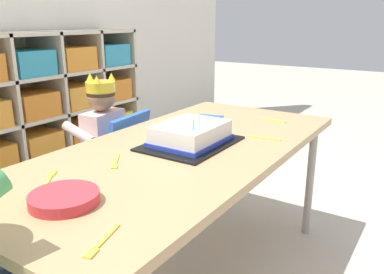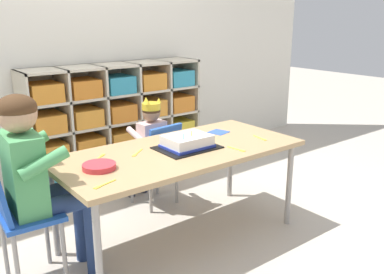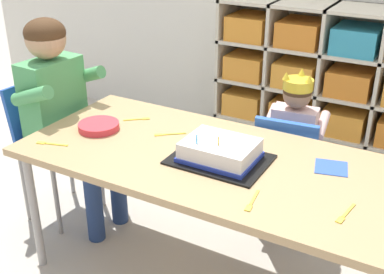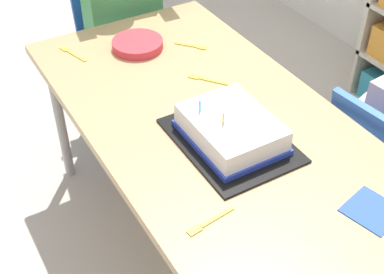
{
  "view_description": "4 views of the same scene",
  "coord_description": "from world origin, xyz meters",
  "px_view_note": "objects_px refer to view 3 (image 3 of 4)",
  "views": [
    {
      "loc": [
        -1.14,
        -0.8,
        1.08
      ],
      "look_at": [
        0.01,
        -0.05,
        0.66
      ],
      "focal_mm": 36.68,
      "sensor_mm": 36.0,
      "label": 1
    },
    {
      "loc": [
        -1.46,
        -2.01,
        1.42
      ],
      "look_at": [
        0.06,
        -0.05,
        0.7
      ],
      "focal_mm": 39.37,
      "sensor_mm": 36.0,
      "label": 2
    },
    {
      "loc": [
        0.79,
        -1.55,
        1.53
      ],
      "look_at": [
        -0.05,
        -0.05,
        0.71
      ],
      "focal_mm": 46.17,
      "sensor_mm": 36.0,
      "label": 3
    },
    {
      "loc": [
        1.0,
        -0.69,
        1.6
      ],
      "look_at": [
        -0.01,
        -0.1,
        0.62
      ],
      "focal_mm": 50.33,
      "sensor_mm": 36.0,
      "label": 4
    }
  ],
  "objects_px": {
    "classroom_chair_blue": "(288,164)",
    "classroom_chair_adult_side": "(51,134)",
    "child_with_crown": "(295,130)",
    "paper_plate_stack": "(99,126)",
    "activity_table": "(210,166)",
    "birthday_cake_on_tray": "(220,152)",
    "fork_near_child_seat": "(345,214)",
    "fork_beside_plate_stack": "(50,144)",
    "adult_helper_seated": "(62,102)",
    "fork_by_napkin": "(139,119)",
    "fork_scattered_mid_table": "(168,134)",
    "fork_at_table_front_edge": "(252,202)"
  },
  "relations": [
    {
      "from": "classroom_chair_blue",
      "to": "classroom_chair_adult_side",
      "type": "bearing_deg",
      "value": 14.38
    },
    {
      "from": "child_with_crown",
      "to": "paper_plate_stack",
      "type": "relative_size",
      "value": 4.58
    },
    {
      "from": "child_with_crown",
      "to": "classroom_chair_blue",
      "type": "bearing_deg",
      "value": 89.47
    },
    {
      "from": "activity_table",
      "to": "birthday_cake_on_tray",
      "type": "distance_m",
      "value": 0.09
    },
    {
      "from": "paper_plate_stack",
      "to": "classroom_chair_adult_side",
      "type": "bearing_deg",
      "value": 165.83
    },
    {
      "from": "birthday_cake_on_tray",
      "to": "fork_near_child_seat",
      "type": "xyz_separation_m",
      "value": [
        0.52,
        -0.13,
        -0.03
      ]
    },
    {
      "from": "activity_table",
      "to": "classroom_chair_blue",
      "type": "relative_size",
      "value": 2.38
    },
    {
      "from": "fork_beside_plate_stack",
      "to": "paper_plate_stack",
      "type": "bearing_deg",
      "value": 52.58
    },
    {
      "from": "activity_table",
      "to": "classroom_chair_blue",
      "type": "bearing_deg",
      "value": 71.86
    },
    {
      "from": "adult_helper_seated",
      "to": "fork_by_napkin",
      "type": "distance_m",
      "value": 0.4
    },
    {
      "from": "classroom_chair_blue",
      "to": "paper_plate_stack",
      "type": "distance_m",
      "value": 0.92
    },
    {
      "from": "fork_by_napkin",
      "to": "fork_scattered_mid_table",
      "type": "distance_m",
      "value": 0.22
    },
    {
      "from": "classroom_chair_blue",
      "to": "adult_helper_seated",
      "type": "relative_size",
      "value": 0.62
    },
    {
      "from": "classroom_chair_adult_side",
      "to": "paper_plate_stack",
      "type": "bearing_deg",
      "value": -100.71
    },
    {
      "from": "paper_plate_stack",
      "to": "activity_table",
      "type": "bearing_deg",
      "value": 1.39
    },
    {
      "from": "fork_beside_plate_stack",
      "to": "fork_at_table_front_edge",
      "type": "height_order",
      "value": "same"
    },
    {
      "from": "birthday_cake_on_tray",
      "to": "fork_at_table_front_edge",
      "type": "xyz_separation_m",
      "value": [
        0.23,
        -0.21,
        -0.03
      ]
    },
    {
      "from": "classroom_chair_adult_side",
      "to": "fork_at_table_front_edge",
      "type": "bearing_deg",
      "value": -100.88
    },
    {
      "from": "classroom_chair_blue",
      "to": "birthday_cake_on_tray",
      "type": "height_order",
      "value": "birthday_cake_on_tray"
    },
    {
      "from": "child_with_crown",
      "to": "fork_near_child_seat",
      "type": "distance_m",
      "value": 0.87
    },
    {
      "from": "birthday_cake_on_tray",
      "to": "activity_table",
      "type": "bearing_deg",
      "value": 166.55
    },
    {
      "from": "fork_beside_plate_stack",
      "to": "adult_helper_seated",
      "type": "bearing_deg",
      "value": 108.13
    },
    {
      "from": "activity_table",
      "to": "fork_beside_plate_stack",
      "type": "distance_m",
      "value": 0.67
    },
    {
      "from": "classroom_chair_blue",
      "to": "fork_near_child_seat",
      "type": "xyz_separation_m",
      "value": [
        0.4,
        -0.65,
        0.23
      ]
    },
    {
      "from": "adult_helper_seated",
      "to": "paper_plate_stack",
      "type": "bearing_deg",
      "value": -104.57
    },
    {
      "from": "fork_by_napkin",
      "to": "classroom_chair_blue",
      "type": "bearing_deg",
      "value": 168.39
    },
    {
      "from": "activity_table",
      "to": "birthday_cake_on_tray",
      "type": "height_order",
      "value": "birthday_cake_on_tray"
    },
    {
      "from": "birthday_cake_on_tray",
      "to": "fork_beside_plate_stack",
      "type": "distance_m",
      "value": 0.72
    },
    {
      "from": "classroom_chair_adult_side",
      "to": "fork_by_napkin",
      "type": "bearing_deg",
      "value": -78.56
    },
    {
      "from": "fork_beside_plate_stack",
      "to": "fork_scattered_mid_table",
      "type": "xyz_separation_m",
      "value": [
        0.38,
        0.32,
        0.0
      ]
    },
    {
      "from": "fork_near_child_seat",
      "to": "activity_table",
      "type": "bearing_deg",
      "value": 84.27
    },
    {
      "from": "activity_table",
      "to": "fork_by_napkin",
      "type": "bearing_deg",
      "value": 160.44
    },
    {
      "from": "paper_plate_stack",
      "to": "fork_scattered_mid_table",
      "type": "bearing_deg",
      "value": 19.19
    },
    {
      "from": "classroom_chair_adult_side",
      "to": "classroom_chair_blue",
      "type": "bearing_deg",
      "value": -66.42
    },
    {
      "from": "classroom_chair_adult_side",
      "to": "fork_near_child_seat",
      "type": "distance_m",
      "value": 1.56
    },
    {
      "from": "child_with_crown",
      "to": "fork_near_child_seat",
      "type": "height_order",
      "value": "child_with_crown"
    },
    {
      "from": "classroom_chair_blue",
      "to": "fork_at_table_front_edge",
      "type": "bearing_deg",
      "value": 92.94
    },
    {
      "from": "child_with_crown",
      "to": "fork_scattered_mid_table",
      "type": "xyz_separation_m",
      "value": [
        -0.41,
        -0.52,
        0.1
      ]
    },
    {
      "from": "fork_at_table_front_edge",
      "to": "activity_table",
      "type": "bearing_deg",
      "value": 43.82
    },
    {
      "from": "fork_beside_plate_stack",
      "to": "fork_by_napkin",
      "type": "height_order",
      "value": "same"
    },
    {
      "from": "classroom_chair_adult_side",
      "to": "fork_near_child_seat",
      "type": "xyz_separation_m",
      "value": [
        1.53,
        -0.24,
        0.16
      ]
    },
    {
      "from": "classroom_chair_adult_side",
      "to": "fork_beside_plate_stack",
      "type": "relative_size",
      "value": 5.26
    },
    {
      "from": "birthday_cake_on_tray",
      "to": "fork_at_table_front_edge",
      "type": "distance_m",
      "value": 0.31
    },
    {
      "from": "fork_by_napkin",
      "to": "child_with_crown",
      "type": "bearing_deg",
      "value": 175.89
    },
    {
      "from": "activity_table",
      "to": "adult_helper_seated",
      "type": "relative_size",
      "value": 1.47
    },
    {
      "from": "classroom_chair_adult_side",
      "to": "fork_beside_plate_stack",
      "type": "xyz_separation_m",
      "value": [
        0.33,
        -0.32,
        0.16
      ]
    },
    {
      "from": "birthday_cake_on_tray",
      "to": "fork_at_table_front_edge",
      "type": "bearing_deg",
      "value": -43.21
    },
    {
      "from": "classroom_chair_blue",
      "to": "activity_table",
      "type": "bearing_deg",
      "value": 66.12
    },
    {
      "from": "birthday_cake_on_tray",
      "to": "fork_near_child_seat",
      "type": "distance_m",
      "value": 0.54
    },
    {
      "from": "adult_helper_seated",
      "to": "fork_at_table_front_edge",
      "type": "bearing_deg",
      "value": -101.94
    }
  ]
}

